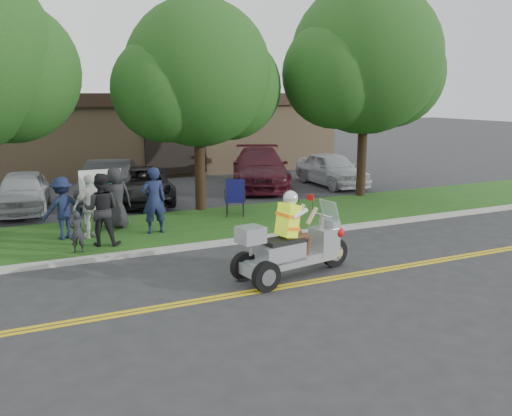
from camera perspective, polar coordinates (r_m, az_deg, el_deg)
name	(u,v)px	position (r m, az deg, el deg)	size (l,w,h in m)	color
ground	(288,277)	(12.16, 3.35, -7.29)	(120.00, 120.00, 0.00)	#28282B
centerline_near	(301,285)	(11.68, 4.71, -8.10)	(60.00, 0.10, 0.01)	gold
centerline_far	(297,283)	(11.81, 4.33, -7.86)	(60.00, 0.10, 0.01)	gold
curb	(234,241)	(14.77, -2.29, -3.52)	(60.00, 0.25, 0.12)	#A8A89E
grass_verge	(207,224)	(16.71, -5.16, -1.73)	(60.00, 4.00, 0.10)	#1E4312
commercial_building	(154,131)	(30.07, -10.72, 8.01)	(18.00, 8.20, 4.00)	#9E7F5B
tree_mid	(199,80)	(18.34, -6.00, 13.27)	(5.88, 4.80, 7.05)	#332114
tree_right	(366,65)	(21.24, 11.54, 14.53)	(6.86, 5.60, 8.07)	#332114
business_sign	(101,186)	(17.10, -16.05, 2.27)	(1.25, 0.06, 1.75)	silver
trike_scooter	(291,247)	(11.98, 3.74, -4.15)	(3.00, 1.18, 1.96)	black
lawn_chair_a	(235,195)	(17.59, -2.20, 1.35)	(0.82, 0.83, 1.16)	black
lawn_chair_b	(103,205)	(17.05, -15.83, 0.27)	(0.64, 0.66, 1.01)	black
spectator_adult_left	(154,200)	(15.53, -10.70, 0.81)	(0.69, 0.45, 1.89)	#161E3E
spectator_adult_mid	(101,210)	(14.60, -15.96, -0.16)	(0.92, 0.72, 1.90)	black
spectator_adult_right	(91,206)	(15.45, -16.97, 0.16)	(1.02, 0.43, 1.75)	silver
spectator_chair_a	(63,208)	(15.58, -19.69, -0.01)	(1.10, 0.63, 1.70)	#141E38
spectator_chair_b	(116,198)	(16.35, -14.55, 1.04)	(0.88, 0.57, 1.81)	black
child_left	(77,232)	(14.19, -18.30, -2.40)	(0.38, 0.25, 1.05)	black
parked_car_far_left	(23,191)	(20.26, -23.35, 1.62)	(1.65, 4.10, 1.40)	#B0B1B7
parked_car_left	(109,182)	(20.98, -15.22, 2.70)	(1.62, 4.66, 1.53)	#2C2B2E
parked_car_mid	(142,185)	(20.67, -11.91, 2.38)	(2.13, 4.62, 1.28)	black
parked_car_right	(260,168)	(23.42, 0.41, 4.21)	(2.32, 5.70, 1.65)	#45101B
parked_car_far_right	(332,169)	(24.08, 7.97, 4.08)	(1.72, 4.28, 1.46)	silver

